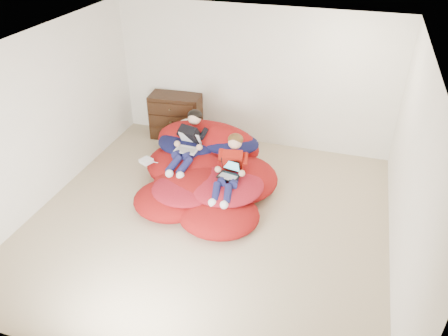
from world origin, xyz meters
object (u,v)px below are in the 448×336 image
at_px(dresser, 176,116).
at_px(older_boy, 189,140).
at_px(younger_boy, 231,165).
at_px(laptop_black, 229,171).
at_px(laptop_white, 188,145).
at_px(beanbag_pile, 206,172).

xyz_separation_m(dresser, older_boy, (0.76, -1.24, 0.26)).
height_order(younger_boy, laptop_black, younger_boy).
relative_size(dresser, laptop_white, 2.63).
distance_m(beanbag_pile, younger_boy, 0.67).
height_order(beanbag_pile, older_boy, older_boy).
height_order(dresser, laptop_black, dresser).
bearing_deg(laptop_white, older_boy, 90.00).
xyz_separation_m(older_boy, younger_boy, (0.83, -0.47, -0.05)).
relative_size(beanbag_pile, laptop_white, 6.40).
bearing_deg(older_boy, beanbag_pile, -30.49).
distance_m(dresser, older_boy, 1.48).
bearing_deg(beanbag_pile, dresser, 127.33).
distance_m(older_boy, laptop_black, 0.99).
height_order(older_boy, laptop_black, older_boy).
bearing_deg(older_boy, laptop_white, -90.00).
relative_size(dresser, older_boy, 0.89).
height_order(older_boy, younger_boy, older_boy).
bearing_deg(dresser, beanbag_pile, -52.67).
height_order(younger_boy, laptop_white, younger_boy).
xyz_separation_m(younger_boy, laptop_white, (-0.83, 0.41, -0.01)).
relative_size(younger_boy, laptop_white, 2.73).
bearing_deg(younger_boy, beanbag_pile, 150.89).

